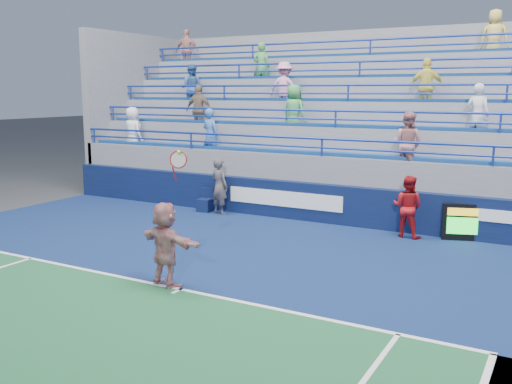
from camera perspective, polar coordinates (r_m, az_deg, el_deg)
The scene contains 8 objects.
ground at distance 10.88m, azimuth -7.56°, elevation -9.73°, with size 120.00×120.00×0.00m, color #333538.
sponsor_wall at distance 16.22m, azimuth 6.23°, elevation -1.09°, with size 18.00×0.32×1.10m.
bleacher_stand at distance 19.57m, azimuth 10.61°, elevation 3.65°, with size 18.00×5.60×6.13m.
serve_speed_board at distance 15.04m, azimuth 20.66°, elevation -2.89°, with size 1.32×0.56×0.93m.
judge_chair at distance 17.61m, azimuth -5.11°, elevation -1.24°, with size 0.45×0.45×0.73m.
tennis_player at distance 10.94m, azimuth -9.04°, elevation -5.16°, with size 1.58×0.77×2.62m.
line_judge at distance 17.14m, azimuth -3.69°, elevation 0.57°, with size 0.62×0.41×1.70m, color #131836.
ball_girl at distance 14.87m, azimuth 14.92°, elevation -1.43°, with size 0.77×0.60×1.59m, color #A71317.
Camera 1 is at (6.18, -8.17, 3.66)m, focal length 40.00 mm.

